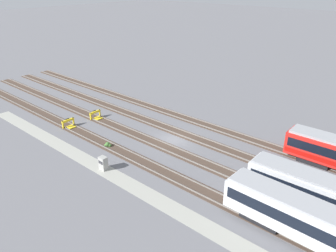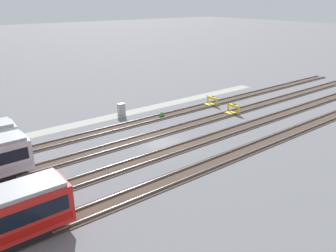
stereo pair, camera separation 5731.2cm
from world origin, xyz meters
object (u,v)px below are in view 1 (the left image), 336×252
object	(u,v)px
bumper_stop_nearest_track	(69,124)
electrical_cabinet	(103,163)
subway_car_front_row_rightmost	(330,232)
weed_clump	(108,145)
bumper_stop_near_inner_track	(96,115)

from	to	relation	value
bumper_stop_nearest_track	electrical_cabinet	xyz separation A→B (m)	(12.90, -4.03, 0.29)
bumper_stop_nearest_track	subway_car_front_row_rightmost	bearing A→B (deg)	-0.04
subway_car_front_row_rightmost	weed_clump	xyz separation A→B (m)	(-27.25, -0.13, -1.80)
subway_car_front_row_rightmost	electrical_cabinet	world-z (taller)	subway_car_front_row_rightmost
bumper_stop_near_inner_track	electrical_cabinet	bearing A→B (deg)	-34.59
subway_car_front_row_rightmost	bumper_stop_near_inner_track	world-z (taller)	subway_car_front_row_rightmost
subway_car_front_row_rightmost	bumper_stop_nearest_track	bearing A→B (deg)	179.96
bumper_stop_nearest_track	electrical_cabinet	world-z (taller)	electrical_cabinet
bumper_stop_near_inner_track	bumper_stop_nearest_track	bearing A→B (deg)	-95.22
bumper_stop_nearest_track	electrical_cabinet	bearing A→B (deg)	-17.34
weed_clump	bumper_stop_nearest_track	bearing A→B (deg)	178.99
bumper_stop_nearest_track	bumper_stop_near_inner_track	distance (m)	4.60
subway_car_front_row_rightmost	bumper_stop_nearest_track	xyz separation A→B (m)	(-36.19, 0.03, -1.53)
bumper_stop_nearest_track	weed_clump	xyz separation A→B (m)	(8.94, -0.16, -0.27)
bumper_stop_nearest_track	electrical_cabinet	distance (m)	13.52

